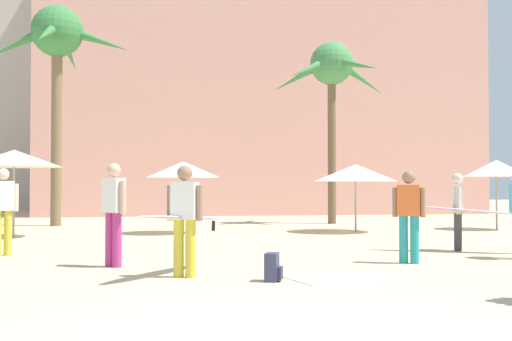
# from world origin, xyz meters

# --- Properties ---
(ground) EXTENTS (120.00, 120.00, 0.00)m
(ground) POSITION_xyz_m (0.00, 0.00, 0.00)
(ground) COLOR #C6B28C
(hotel_pink) EXTENTS (22.77, 10.95, 16.73)m
(hotel_pink) POSITION_xyz_m (5.14, 30.35, 8.36)
(hotel_pink) COLOR #DB9989
(hotel_pink) RESTS_ON ground
(palm_tree_left) EXTENTS (5.16, 5.13, 7.95)m
(palm_tree_left) POSITION_xyz_m (-4.30, 18.20, 6.54)
(palm_tree_left) COLOR brown
(palm_tree_left) RESTS_ON ground
(palm_tree_center) EXTENTS (4.45, 4.78, 6.95)m
(palm_tree_center) POSITION_xyz_m (5.86, 17.82, 5.75)
(palm_tree_center) COLOR brown
(palm_tree_center) RESTS_ON ground
(cafe_umbrella_0) EXTENTS (2.57, 2.57, 2.42)m
(cafe_umbrella_0) POSITION_xyz_m (-4.78, 12.74, 2.18)
(cafe_umbrella_0) COLOR gray
(cafe_umbrella_0) RESTS_ON ground
(cafe_umbrella_1) EXTENTS (2.21, 2.21, 2.16)m
(cafe_umbrella_1) POSITION_xyz_m (-0.09, 13.61, 1.92)
(cafe_umbrella_1) COLOR gray
(cafe_umbrella_1) RESTS_ON ground
(cafe_umbrella_2) EXTENTS (2.58, 2.58, 2.10)m
(cafe_umbrella_2) POSITION_xyz_m (5.23, 13.27, 1.83)
(cafe_umbrella_2) COLOR gray
(cafe_umbrella_2) RESTS_ON ground
(cafe_umbrella_3) EXTENTS (2.10, 2.10, 2.28)m
(cafe_umbrella_3) POSITION_xyz_m (10.15, 13.53, 2.01)
(cafe_umbrella_3) COLOR gray
(cafe_umbrella_3) RESTS_ON ground
(beach_towel) EXTENTS (1.81, 1.34, 0.01)m
(beach_towel) POSITION_xyz_m (1.68, 3.48, 0.01)
(beach_towel) COLOR white
(beach_towel) RESTS_ON ground
(backpack) EXTENTS (0.32, 0.35, 0.42)m
(backpack) POSITION_xyz_m (0.52, 3.44, 0.20)
(backpack) COLOR #383B58
(backpack) RESTS_ON ground
(person_near_left) EXTENTS (2.86, 1.74, 1.70)m
(person_near_left) POSITION_xyz_m (5.45, 7.08, 0.92)
(person_near_left) COLOR #3D3D42
(person_near_left) RESTS_ON ground
(person_mid_center) EXTENTS (1.77, 2.37, 1.73)m
(person_mid_center) POSITION_xyz_m (-0.73, 4.23, 0.93)
(person_mid_center) COLOR gold
(person_mid_center) RESTS_ON ground
(person_mid_right) EXTENTS (0.60, 0.34, 1.77)m
(person_mid_right) POSITION_xyz_m (-4.13, 7.91, 0.98)
(person_mid_right) COLOR gold
(person_mid_right) RESTS_ON ground
(person_far_right) EXTENTS (0.56, 0.40, 1.69)m
(person_far_right) POSITION_xyz_m (3.44, 5.20, 0.93)
(person_far_right) COLOR teal
(person_far_right) RESTS_ON ground
(person_mid_left) EXTENTS (0.46, 0.52, 1.81)m
(person_mid_left) POSITION_xyz_m (-1.85, 5.64, 1.00)
(person_mid_left) COLOR #B7337F
(person_mid_left) RESTS_ON ground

